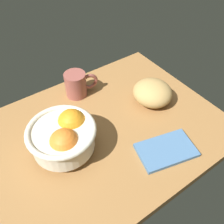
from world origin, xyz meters
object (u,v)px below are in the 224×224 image
fruit_bowl (64,136)px  bread_loaf (152,93)px  napkin_folded (166,150)px  mug (77,84)px

fruit_bowl → bread_loaf: (-32.97, -1.13, -2.18)cm
napkin_folded → mug: mug is taller
fruit_bowl → mug: fruit_bowl is taller
fruit_bowl → bread_loaf: size_ratio=1.42×
fruit_bowl → napkin_folded: bearing=143.2°
fruit_bowl → bread_loaf: fruit_bowl is taller
mug → napkin_folded: bearing=102.9°
fruit_bowl → napkin_folded: fruit_bowl is taller
napkin_folded → fruit_bowl: bearing=-36.8°
mug → bread_loaf: bearing=136.2°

